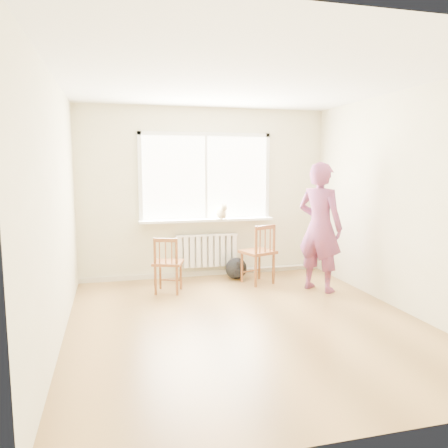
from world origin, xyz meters
TOP-DOWN VIEW (x-y plane):
  - floor at (0.00, 0.00)m, footprint 4.50×4.50m
  - ceiling at (0.00, 0.00)m, footprint 4.50×4.50m
  - back_wall at (0.00, 2.25)m, footprint 4.00×0.01m
  - window at (0.00, 2.22)m, footprint 2.12×0.05m
  - windowsill at (0.00, 2.14)m, footprint 2.15×0.22m
  - radiator at (0.00, 2.16)m, footprint 1.00×0.12m
  - heating_pipe at (1.25, 2.19)m, footprint 1.40×0.04m
  - baseboard at (0.00, 2.23)m, footprint 4.00×0.03m
  - chair_left at (-0.73, 1.40)m, footprint 0.50×0.49m
  - chair_right at (0.69, 1.55)m, footprint 0.57×0.56m
  - person at (1.40, 1.01)m, footprint 0.75×0.80m
  - cat at (0.22, 2.05)m, footprint 0.20×0.39m
  - backpack at (0.42, 1.89)m, footprint 0.39×0.33m

SIDE VIEW (x-z plane):
  - floor at x=0.00m, z-range 0.00..0.00m
  - baseboard at x=0.00m, z-range 0.00..0.08m
  - heating_pipe at x=1.25m, z-range 0.06..0.10m
  - backpack at x=0.42m, z-range 0.00..0.35m
  - chair_left at x=-0.73m, z-range 0.00..0.81m
  - radiator at x=0.00m, z-range 0.16..0.71m
  - chair_right at x=0.69m, z-range 0.00..0.92m
  - person at x=1.40m, z-range 0.00..1.84m
  - windowsill at x=0.00m, z-range 0.91..0.95m
  - cat at x=0.22m, z-range 0.93..1.19m
  - back_wall at x=0.00m, z-range 0.00..2.70m
  - window at x=0.00m, z-range 0.95..2.37m
  - ceiling at x=0.00m, z-range 2.70..2.70m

